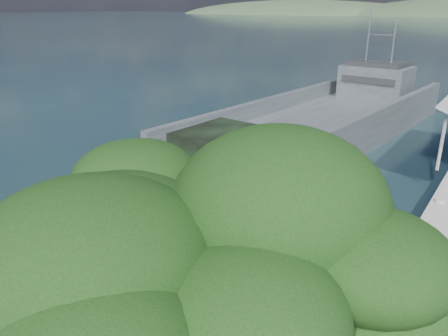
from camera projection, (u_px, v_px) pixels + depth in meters
ground at (135, 241)px, 20.68m from camera, size 1400.00×1400.00×0.00m
boat_ramp at (119, 246)px, 19.82m from camera, size 10.00×18.00×0.50m
shoreline_rocks at (62, 206)px, 24.37m from camera, size 3.20×5.60×0.90m
landing_craft at (322, 128)px, 36.56m from camera, size 12.22×37.68×11.02m
military_truck at (194, 178)px, 21.26m from camera, size 3.51×9.30×4.23m
soldier at (84, 201)px, 21.47m from camera, size 0.85×0.78×1.95m
overhang_tree at (151, 271)px, 7.34m from camera, size 8.63×7.95×7.84m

